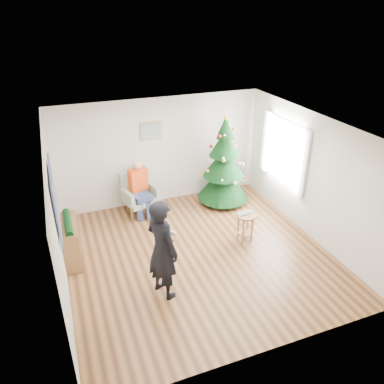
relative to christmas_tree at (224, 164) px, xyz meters
name	(u,v)px	position (x,y,z in m)	size (l,w,h in m)	color
floor	(198,255)	(-1.41, -1.87, -1.02)	(5.00, 5.00, 0.00)	brown
ceiling	(199,129)	(-1.41, -1.87, 1.58)	(5.00, 5.00, 0.00)	white
wall_back	(160,152)	(-1.41, 0.63, 0.28)	(5.00, 5.00, 0.00)	silver
wall_front	(270,282)	(-1.41, -4.37, 0.28)	(5.00, 5.00, 0.00)	silver
wall_left	(56,223)	(-3.91, -1.87, 0.28)	(5.00, 5.00, 0.00)	silver
wall_right	(312,177)	(1.09, -1.87, 0.28)	(5.00, 5.00, 0.00)	silver
window_panel	(284,152)	(1.06, -0.87, 0.48)	(0.04, 1.30, 1.40)	white
curtains	(283,152)	(1.03, -0.87, 0.48)	(0.05, 1.75, 1.50)	white
christmas_tree	(224,164)	(0.00, 0.00, 0.00)	(1.26, 1.26, 2.27)	#3F2816
stool	(245,227)	(-0.31, -1.75, -0.70)	(0.42, 0.42, 0.63)	brown
laptop	(246,214)	(-0.31, -1.75, -0.38)	(0.34, 0.22, 0.03)	silver
armchair	(139,199)	(-2.08, 0.19, -0.66)	(0.87, 0.84, 1.00)	gray
seated_person	(140,188)	(-2.06, 0.14, -0.35)	(0.49, 0.65, 1.31)	navy
standing_man	(162,250)	(-2.36, -2.66, -0.12)	(0.66, 0.43, 1.80)	black
game_controller	(174,233)	(-2.17, -2.69, 0.18)	(0.04, 0.13, 0.04)	white
console	(71,241)	(-3.74, -1.11, -0.62)	(0.30, 1.00, 0.80)	brown
garland	(68,223)	(-3.74, -1.11, -0.20)	(0.14, 0.14, 0.90)	black
tapestry	(55,200)	(-3.87, -1.57, 0.53)	(0.03, 1.50, 1.15)	black
framed_picture	(151,131)	(-1.61, 0.59, 0.83)	(0.52, 0.05, 0.42)	tan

